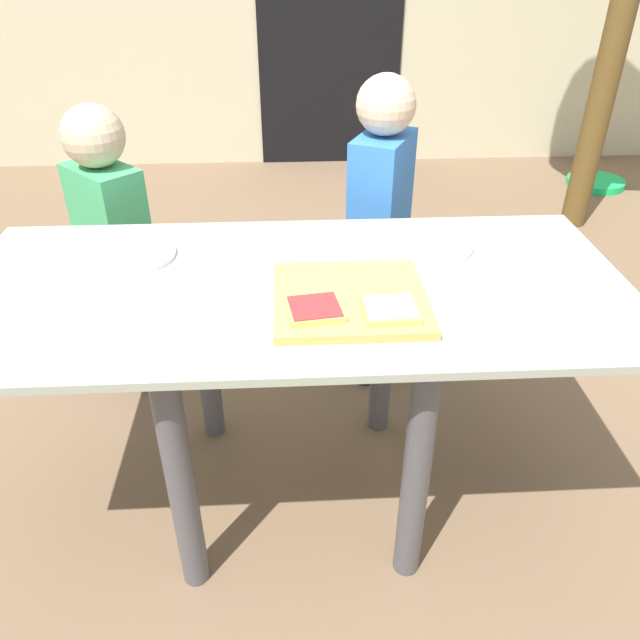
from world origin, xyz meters
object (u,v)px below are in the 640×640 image
Objects in this scene: child_left at (113,235)px; child_right at (380,217)px; plate_white_left at (129,255)px; pizza_slice_near_left at (315,309)px; pizza_slice_near_right at (391,309)px; cutting_board at (350,299)px; plate_white_right at (428,245)px; dining_table at (295,330)px; garden_hose_coil at (595,182)px.

child_right reaches higher than child_left.
child_left is (-0.16, 0.41, -0.13)m from plate_white_left.
pizza_slice_near_right is (0.16, -0.01, 0.00)m from pizza_slice_near_left.
cutting_board is at bearing -44.07° from child_left.
child_left is at bearing 110.88° from plate_white_left.
plate_white_left is (-0.75, -0.02, 0.00)m from plate_white_right.
plate_white_right reaches higher than dining_table.
pizza_slice_near_right is (0.08, -0.08, 0.02)m from cutting_board.
child_right reaches higher than garden_hose_coil.
child_right reaches higher than plate_white_right.
pizza_slice_near_left reaches higher than cutting_board.
child_left reaches higher than pizza_slice_near_right.
dining_table is at bearing -153.67° from plate_white_right.
plate_white_left is at bearing -136.37° from garden_hose_coil.
pizza_slice_near_left is 0.16m from pizza_slice_near_right.
pizza_slice_near_right is 0.12× the size of child_left.
child_right is 2.48m from garden_hose_coil.
child_right is (-0.06, 0.40, -0.09)m from plate_white_right.
child_left is 3.09m from garden_hose_coil.
plate_white_left reaches higher than garden_hose_coil.
plate_white_right is 0.75m from plate_white_left.
child_right reaches higher than cutting_board.
plate_white_left is 0.80m from child_right.
pizza_slice_near_left is at bearing -75.68° from dining_table.
child_left is (-0.75, 0.73, -0.15)m from pizza_slice_near_right.
child_left is 0.84m from child_right.
cutting_board is 2.82× the size of pizza_slice_near_right.
child_left is 0.93× the size of child_right.
child_left is (-0.90, 0.39, -0.13)m from plate_white_right.
dining_table is 3.07m from garden_hose_coil.
pizza_slice_near_right is at bearing -28.31° from plate_white_left.
cutting_board is 0.95m from child_left.
plate_white_left is (-0.52, 0.25, -0.00)m from cutting_board.
child_left is at bearing 134.75° from dining_table.
cutting_board is at bearing -103.61° from child_right.
dining_table is 4.48× the size of garden_hose_coil.
child_right is at bearing 63.76° from dining_table.
child_left reaches higher than cutting_board.
dining_table is 13.18× the size of pizza_slice_near_right.
pizza_slice_near_left is 0.45m from plate_white_right.
dining_table is 0.23m from pizza_slice_near_left.
pizza_slice_near_left is 0.54m from plate_white_left.
pizza_slice_near_right is 0.75m from child_right.
child_right is at bearing 76.39° from cutting_board.
plate_white_left reaches higher than dining_table.
dining_table is 0.30m from pizza_slice_near_right.
plate_white_left is 0.66× the size of garden_hose_coil.
child_right is at bearing 99.08° from plate_white_right.
cutting_board reaches higher than garden_hose_coil.
child_right reaches higher than dining_table.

